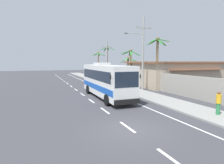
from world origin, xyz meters
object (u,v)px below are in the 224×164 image
at_px(utility_pole_mid, 142,51).
at_px(utility_pole_far, 107,60).
at_px(coach_bus_foreground, 106,80).
at_px(pedestrian_midwalk, 218,102).
at_px(palm_third, 128,63).
at_px(motorcycle_beside_bus, 100,82).
at_px(palm_second, 107,54).
at_px(palm_nearest, 157,53).
at_px(palm_farthest, 131,59).
at_px(palm_fourth, 98,59).
at_px(roadside_building, 175,73).

distance_m(utility_pole_mid, utility_pole_far, 14.27).
bearing_deg(coach_bus_foreground, pedestrian_midwalk, -62.57).
bearing_deg(coach_bus_foreground, palm_third, 54.08).
distance_m(motorcycle_beside_bus, palm_third, 8.06).
distance_m(pedestrian_midwalk, palm_second, 32.59).
bearing_deg(motorcycle_beside_bus, palm_nearest, -51.28).
relative_size(utility_pole_far, palm_farthest, 1.37).
bearing_deg(palm_fourth, utility_pole_mid, -93.10).
distance_m(utility_pole_far, palm_fourth, 9.74).
xyz_separation_m(coach_bus_foreground, utility_pole_mid, (6.47, 3.10, 3.38)).
bearing_deg(pedestrian_midwalk, palm_nearest, -176.15).
bearing_deg(palm_fourth, palm_farthest, -90.41).
distance_m(pedestrian_midwalk, palm_third, 22.80).
relative_size(palm_farthest, roadside_building, 0.41).
bearing_deg(utility_pole_far, palm_nearest, -84.32).
height_order(utility_pole_mid, palm_fourth, utility_pole_mid).
relative_size(utility_pole_far, roadside_building, 0.56).
distance_m(palm_nearest, palm_fourth, 25.08).
relative_size(motorcycle_beside_bus, palm_second, 0.25).
height_order(pedestrian_midwalk, palm_third, palm_third).
height_order(pedestrian_midwalk, palm_nearest, palm_nearest).
relative_size(coach_bus_foreground, palm_fourth, 1.67).
distance_m(utility_pole_mid, palm_nearest, 2.01).
height_order(palm_nearest, palm_farthest, palm_nearest).
bearing_deg(palm_third, utility_pole_far, 116.89).
relative_size(pedestrian_midwalk, palm_fourth, 0.26).
distance_m(motorcycle_beside_bus, roadside_building, 12.86).
relative_size(coach_bus_foreground, motorcycle_beside_bus, 5.52).
height_order(utility_pole_far, palm_nearest, utility_pole_far).
relative_size(pedestrian_midwalk, palm_farthest, 0.28).
bearing_deg(pedestrian_midwalk, roadside_building, 166.75).
bearing_deg(pedestrian_midwalk, motorcycle_beside_bus, -153.68).
xyz_separation_m(coach_bus_foreground, palm_second, (8.45, 22.22, 3.72)).
bearing_deg(palm_fourth, utility_pole_far, -97.18).
height_order(palm_third, palm_fourth, palm_fourth).
bearing_deg(palm_nearest, utility_pole_mid, 143.66).
bearing_deg(utility_pole_far, palm_fourth, 82.82).
distance_m(utility_pole_mid, palm_second, 19.22).
distance_m(motorcycle_beside_bus, palm_fourth, 19.14).
bearing_deg(motorcycle_beside_bus, utility_pole_mid, -55.34).
distance_m(motorcycle_beside_bus, palm_second, 15.35).
height_order(utility_pole_mid, utility_pole_far, utility_pole_mid).
bearing_deg(roadside_building, palm_second, 111.33).
bearing_deg(motorcycle_beside_bus, pedestrian_midwalk, -81.64).
relative_size(coach_bus_foreground, palm_second, 1.40).
bearing_deg(utility_pole_mid, coach_bus_foreground, -154.40).
bearing_deg(roadside_building, pedestrian_midwalk, -121.21).
bearing_deg(palm_nearest, palm_farthest, 93.70).
relative_size(coach_bus_foreground, utility_pole_mid, 1.07).
bearing_deg(palm_second, palm_nearest, -91.04).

